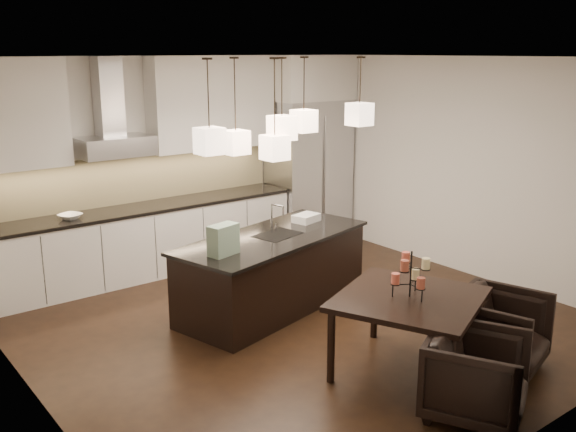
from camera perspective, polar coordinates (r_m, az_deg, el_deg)
floor at (r=7.08m, az=1.01°, el=-9.45°), size 5.50×5.50×0.02m
ceiling at (r=6.47m, az=1.12°, el=14.02°), size 5.50×5.50×0.02m
wall_back at (r=8.91m, az=-10.22°, el=4.82°), size 5.50×0.02×2.80m
wall_front at (r=4.89m, az=21.93°, el=-4.02°), size 5.50×0.02×2.80m
wall_left at (r=5.40m, az=-22.37°, el=-2.37°), size 0.02×5.50×2.80m
wall_right at (r=8.61m, az=15.52°, el=4.18°), size 0.02×5.50×2.80m
refrigerator at (r=9.81m, az=1.84°, el=3.99°), size 1.20×0.72×2.15m
fridge_panel at (r=9.65m, az=1.90°, el=12.19°), size 1.26×0.72×0.65m
lower_cabinets at (r=8.57m, az=-12.59°, el=-2.30°), size 4.21×0.62×0.88m
countertop at (r=8.45m, az=-12.76°, el=0.69°), size 4.21×0.66×0.04m
backsplash at (r=8.64m, az=-13.74°, el=3.22°), size 4.21×0.02×0.63m
upper_cab_left at (r=7.88m, az=-23.56°, el=8.29°), size 1.25×0.35×1.25m
upper_cab_right at (r=8.92m, az=-6.69°, el=9.98°), size 1.85×0.35×1.25m
hood_canopy at (r=8.22m, az=-15.12°, el=6.00°), size 0.90×0.52×0.24m
hood_chimney at (r=8.26m, az=-15.70°, el=10.20°), size 0.30×0.28×0.96m
fruit_bowl at (r=8.04m, az=-18.80°, el=-0.04°), size 0.34×0.34×0.06m
island_body at (r=7.32m, az=-1.34°, el=-5.11°), size 2.47×1.44×0.81m
island_top at (r=7.19m, az=-1.36°, el=-1.91°), size 2.56×1.53×0.04m
faucet at (r=7.26m, az=-1.46°, el=-0.15°), size 0.14×0.24×0.35m
tote_bag at (r=6.52m, az=-5.77°, el=-2.11°), size 0.34×0.24×0.31m
food_container at (r=7.76m, az=1.63°, el=-0.18°), size 0.36×0.29×0.09m
dining_table at (r=6.03m, az=10.59°, el=-10.26°), size 1.59×1.59×0.73m
candelabra at (r=5.82m, az=10.85°, el=-5.10°), size 0.46×0.46×0.43m
candle_a at (r=5.96m, az=11.24°, el=-5.07°), size 0.10×0.10×0.10m
candle_b at (r=5.81m, az=9.53°, el=-5.51°), size 0.10×0.10×0.10m
candle_c at (r=5.74m, az=11.73°, el=-5.85°), size 0.10×0.10×0.10m
candle_d at (r=5.90m, az=10.43°, el=-3.62°), size 0.10×0.10×0.10m
candle_e at (r=5.67m, az=10.33°, el=-4.36°), size 0.10×0.10×0.10m
candle_f at (r=5.77m, az=12.16°, el=-4.15°), size 0.10×0.10×0.10m
armchair_left at (r=5.47m, az=16.41°, el=-13.49°), size 1.01×1.02×0.70m
armchair_right at (r=6.31m, az=18.33°, el=-9.69°), size 0.96×0.97×0.72m
pendant_a at (r=6.32m, az=-6.98°, el=6.64°), size 0.24×0.24×0.26m
pendant_b at (r=7.05m, az=-4.66°, el=6.55°), size 0.24×0.24×0.26m
pendant_c at (r=6.86m, az=-0.54°, el=7.84°), size 0.24×0.24×0.26m
pendant_d at (r=7.58m, az=1.41°, el=8.45°), size 0.24×0.24×0.26m
pendant_e at (r=7.53m, az=6.37°, el=8.98°), size 0.24×0.24×0.26m
pendant_f at (r=6.72m, az=-1.19°, el=6.11°), size 0.24×0.24×0.26m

